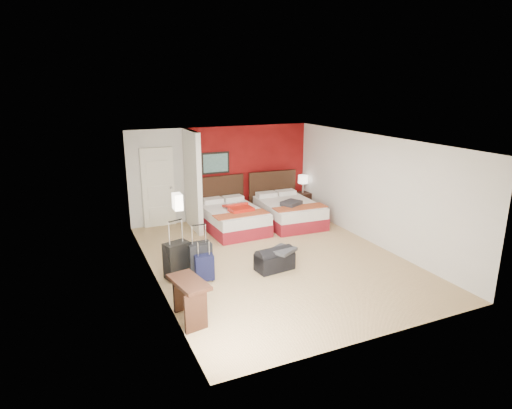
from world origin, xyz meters
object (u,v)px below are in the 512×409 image
nightstand (302,202)px  suitcase_navy (204,269)px  bed_left (233,219)px  red_suitcase_open (238,207)px  bed_right (289,213)px  suitcase_charcoal (200,260)px  table_lamp (303,184)px  desk (190,300)px  duffel_bag (275,261)px  suitcase_black (177,262)px

nightstand → suitcase_navy: bearing=-148.3°
bed_left → red_suitcase_open: red_suitcase_open is taller
bed_right → suitcase_charcoal: 3.81m
table_lamp → desk: (-4.60, -4.48, -0.48)m
bed_right → desk: (-3.72, -3.67, 0.05)m
red_suitcase_open → duffel_bag: size_ratio=1.04×
suitcase_black → suitcase_navy: bearing=-52.7°
table_lamp → desk: bearing=-135.8°
bed_left → table_lamp: bearing=14.3°
nightstand → suitcase_navy: (-3.98, -3.24, -0.04)m
nightstand → desk: bearing=-143.2°
red_suitcase_open → desk: desk is taller
nightstand → red_suitcase_open: bearing=-168.0°
bed_left → bed_right: (1.55, -0.08, 0.01)m
suitcase_black → duffel_bag: (1.86, -0.39, -0.16)m
nightstand → bed_left: bearing=-170.9°
bed_left → suitcase_black: suitcase_black is taller
bed_right → suitcase_black: bearing=-146.7°
suitcase_black → suitcase_navy: size_ratio=1.43×
suitcase_black → bed_left: bearing=30.6°
red_suitcase_open → duffel_bag: red_suitcase_open is taller
red_suitcase_open → nightstand: red_suitcase_open is taller
bed_right → duffel_bag: bed_right is taller
bed_right → suitcase_black: 4.12m
desk → suitcase_charcoal: bearing=56.8°
bed_right → red_suitcase_open: size_ratio=2.47×
desk → table_lamp: bearing=33.5°
suitcase_black → suitcase_navy: 0.54m
bed_right → table_lamp: bearing=44.9°
bed_left → nightstand: bearing=14.3°
suitcase_navy → duffel_bag: suitcase_navy is taller
red_suitcase_open → suitcase_navy: size_ratio=1.61×
suitcase_charcoal → suitcase_navy: suitcase_charcoal is taller
red_suitcase_open → suitcase_navy: red_suitcase_open is taller
bed_right → suitcase_navy: size_ratio=3.97×
suitcase_charcoal → bed_left: bearing=55.0°
red_suitcase_open → suitcase_charcoal: bearing=-132.0°
red_suitcase_open → suitcase_black: 2.97m
bed_left → duffel_bag: 2.60m
bed_left → suitcase_charcoal: size_ratio=2.90×
table_lamp → desk: table_lamp is taller
red_suitcase_open → suitcase_charcoal: size_ratio=1.21×
nightstand → suitcase_black: size_ratio=0.81×
desk → suitcase_navy: bearing=52.5°
suitcase_charcoal → desk: 1.60m
suitcase_charcoal → table_lamp: bearing=36.3°
bed_right → suitcase_charcoal: suitcase_charcoal is taller
bed_left → red_suitcase_open: bearing=-47.3°
suitcase_navy → duffel_bag: (1.43, -0.08, -0.05)m
bed_right → suitcase_black: size_ratio=2.78×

